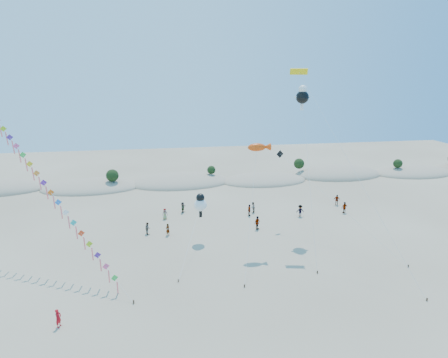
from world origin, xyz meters
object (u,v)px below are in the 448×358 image
(fish_kite, at_px, (259,148))
(parafoil_kite, at_px, (302,77))
(kite_train, at_px, (20,152))
(flyer_foreground, at_px, (58,318))

(fish_kite, relative_size, parafoil_kite, 0.60)
(kite_train, xyz_separation_m, fish_kite, (25.62, -1.51, -0.02))
(parafoil_kite, bearing_deg, fish_kite, -161.89)
(kite_train, distance_m, flyer_foreground, 18.69)
(parafoil_kite, relative_size, flyer_foreground, 12.82)
(kite_train, bearing_deg, flyer_foreground, -66.82)
(fish_kite, bearing_deg, parafoil_kite, 18.11)
(fish_kite, xyz_separation_m, parafoil_kite, (5.24, 1.71, 7.63))
(kite_train, distance_m, parafoil_kite, 31.78)
(kite_train, bearing_deg, fish_kite, -3.38)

